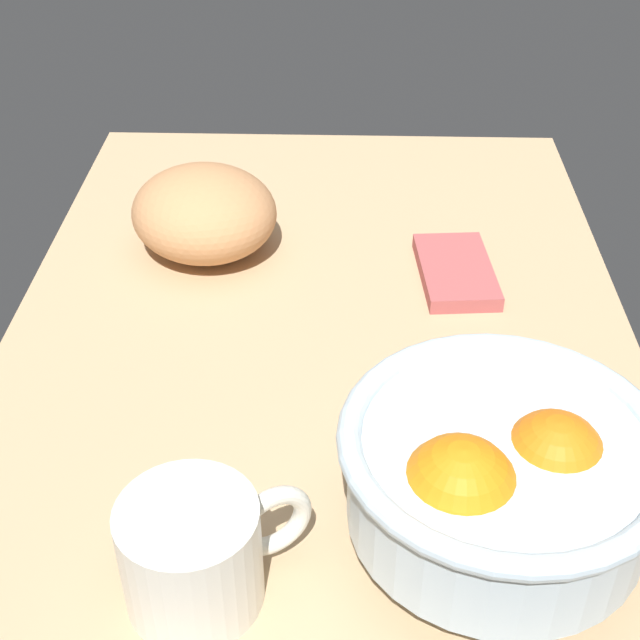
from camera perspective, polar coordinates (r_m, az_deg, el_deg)
The scene contains 5 objects.
ground_plane at distance 81.93cm, azimuth -0.02°, elevation -1.41°, with size 82.32×56.34×3.00cm, color tan.
fruit_bowl at distance 59.09cm, azimuth 11.33°, elevation -9.67°, with size 21.09×21.09×11.59cm.
bread_loaf at distance 90.67cm, azimuth -7.35°, elevation 6.76°, with size 14.75×13.95×8.71cm, color tan.
napkin_folded at distance 88.46cm, azimuth 8.61°, elevation 3.08°, with size 12.06×6.82×1.47cm, color #B05151.
mug at distance 58.14cm, azimuth -7.87°, elevation -14.41°, with size 9.22×11.99×7.80cm.
Camera 1 is at (-64.82, -2.02, 48.56)cm, focal length 50.47 mm.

